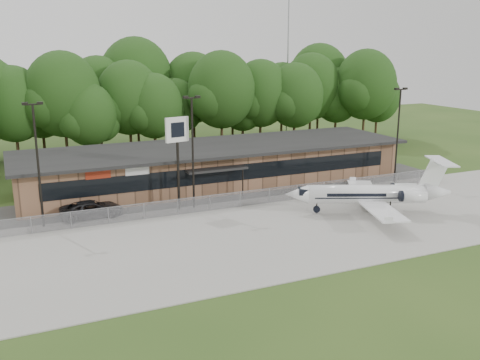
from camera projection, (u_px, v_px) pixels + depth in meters
name	position (u px, v px, depth m)	size (l,w,h in m)	color
ground	(344.00, 265.00, 36.31)	(160.00, 160.00, 0.00)	#2C491A
apron	(287.00, 228.00, 43.38)	(64.00, 18.00, 0.08)	#9E9B93
parking_lot	(231.00, 194.00, 53.56)	(50.00, 9.00, 0.06)	#383835
terminal	(215.00, 164.00, 56.97)	(41.00, 11.65, 4.30)	#936749
fence	(250.00, 198.00, 49.40)	(46.00, 0.04, 1.52)	gray
treeline	(165.00, 99.00, 71.66)	(72.00, 12.00, 15.00)	#1C3410
radio_mast	(288.00, 59.00, 84.47)	(0.20, 0.20, 25.00)	gray
light_pole_left	(37.00, 156.00, 42.33)	(1.55, 0.30, 10.23)	black
light_pole_mid	(193.00, 144.00, 47.48)	(1.55, 0.30, 10.23)	black
light_pole_right	(398.00, 128.00, 56.59)	(1.55, 0.30, 10.23)	black
business_jet	(372.00, 195.00, 46.89)	(14.33, 12.78, 4.94)	white
suv	(92.00, 209.00, 46.09)	(2.48, 5.39, 1.50)	#2F2F32
pole_sign	(177.00, 139.00, 47.11)	(2.21, 0.66, 8.41)	black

